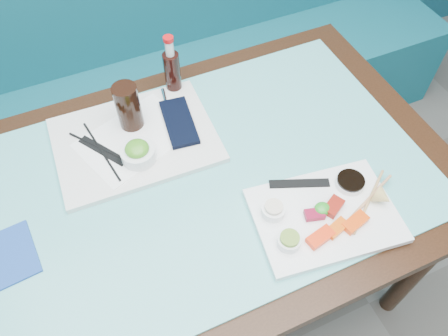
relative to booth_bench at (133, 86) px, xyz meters
name	(u,v)px	position (x,y,z in m)	size (l,w,h in m)	color
booth_bench	(133,86)	(0.00, 0.00, 0.00)	(3.00, 0.56, 1.17)	#0F5663
dining_table	(202,196)	(0.00, -0.84, 0.29)	(1.40, 0.90, 0.75)	black
glass_top	(200,178)	(0.00, -0.84, 0.38)	(1.22, 0.76, 0.01)	#5AB4B3
sashimi_plate	(325,215)	(0.24, -1.08, 0.39)	(0.36, 0.25, 0.02)	white
salmon_left	(320,237)	(0.19, -1.14, 0.41)	(0.07, 0.03, 0.02)	#F42F09
salmon_mid	(337,228)	(0.24, -1.13, 0.41)	(0.06, 0.03, 0.01)	#E65109
salmon_right	(355,222)	(0.29, -1.14, 0.41)	(0.07, 0.03, 0.02)	#ED4309
tuna_left	(314,215)	(0.21, -1.08, 0.41)	(0.05, 0.03, 0.02)	maroon
tuna_right	(333,207)	(0.27, -1.08, 0.41)	(0.06, 0.03, 0.02)	maroon
seaweed_garnish	(322,209)	(0.24, -1.07, 0.41)	(0.04, 0.04, 0.02)	#259321
ramekin_wasabi	(289,241)	(0.12, -1.12, 0.41)	(0.06, 0.06, 0.02)	white
wasabi_fill	(290,238)	(0.12, -1.12, 0.43)	(0.05, 0.05, 0.01)	olive
ramekin_ginger	(273,210)	(0.12, -1.03, 0.41)	(0.06, 0.06, 0.03)	white
ginger_fill	(274,207)	(0.12, -1.03, 0.43)	(0.05, 0.05, 0.01)	beige
soy_dish	(350,183)	(0.35, -1.03, 0.41)	(0.08, 0.08, 0.02)	white
soy_fill	(351,180)	(0.35, -1.03, 0.42)	(0.07, 0.07, 0.01)	black
lemon_wedge	(383,198)	(0.39, -1.11, 0.43)	(0.05, 0.05, 0.04)	#D9BA66
chopstick_sleeve	(299,183)	(0.23, -0.98, 0.40)	(0.16, 0.02, 0.00)	black
wooden_chopstick_a	(366,202)	(0.35, -1.10, 0.41)	(0.01, 0.01, 0.23)	tan
wooden_chopstick_b	(369,201)	(0.36, -1.10, 0.41)	(0.01, 0.01, 0.22)	tan
serving_tray	(135,140)	(-0.12, -0.65, 0.39)	(0.45, 0.34, 0.02)	silver
paper_placemat	(135,138)	(-0.12, -0.65, 0.40)	(0.30, 0.21, 0.00)	white
seaweed_bowl	(138,154)	(-0.13, -0.72, 0.42)	(0.10, 0.10, 0.04)	white
seaweed_salad	(137,149)	(-0.13, -0.72, 0.44)	(0.07, 0.07, 0.03)	#448E20
cola_glass	(128,107)	(-0.11, -0.59, 0.47)	(0.07, 0.07, 0.14)	black
navy_pouch	(179,122)	(0.01, -0.65, 0.41)	(0.08, 0.18, 0.01)	black
fork	(165,100)	(0.01, -0.54, 0.41)	(0.01, 0.01, 0.09)	silver
black_chopstick_a	(101,151)	(-0.22, -0.66, 0.40)	(0.01, 0.01, 0.24)	black
black_chopstick_b	(104,150)	(-0.21, -0.66, 0.40)	(0.01, 0.01, 0.25)	black
tray_sleeve	(103,151)	(-0.22, -0.66, 0.40)	(0.03, 0.16, 0.00)	black
cola_bottle_body	(173,73)	(0.05, -0.49, 0.45)	(0.05, 0.05, 0.14)	black
cola_bottle_neck	(169,48)	(0.05, -0.49, 0.55)	(0.03, 0.03, 0.05)	silver
cola_bottle_cap	(168,39)	(0.05, -0.49, 0.58)	(0.03, 0.03, 0.01)	red
blue_napkin	(2,259)	(-0.52, -0.87, 0.39)	(0.15, 0.15, 0.01)	navy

